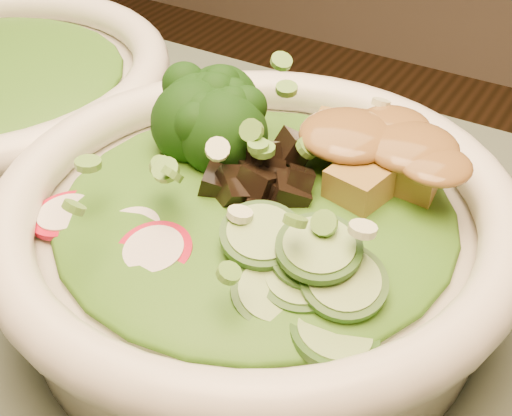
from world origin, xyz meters
The scene contains 9 objects.
salad_bowl centered at (0.10, 0.13, 0.79)m, with size 0.30×0.30×0.08m.
lettuce_bed centered at (0.10, 0.13, 0.82)m, with size 0.23×0.23×0.03m, color #285912.
broccoli_florets centered at (0.04, 0.17, 0.83)m, with size 0.09×0.08×0.05m, color black, non-canonical shape.
radish_slices centered at (0.06, 0.07, 0.82)m, with size 0.12×0.04×0.02m, color #B60E29, non-canonical shape.
cucumber_slices centered at (0.16, 0.08, 0.83)m, with size 0.08×0.08×0.04m, color #99C96F, non-canonical shape.
mushroom_heap centered at (0.11, 0.14, 0.83)m, with size 0.08×0.08×0.04m, color black, non-canonical shape.
tofu_cubes centered at (0.15, 0.18, 0.83)m, with size 0.10×0.07×0.04m, color olive, non-canonical shape.
peanut_sauce centered at (0.15, 0.18, 0.84)m, with size 0.08×0.06×0.02m, color brown.
scallion_garnish centered at (0.10, 0.13, 0.84)m, with size 0.21×0.21×0.03m, color #5D9936, non-canonical shape.
Camera 1 is at (0.26, -0.14, 1.06)m, focal length 50.00 mm.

